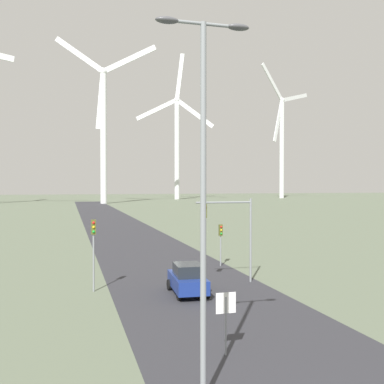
{
  "coord_description": "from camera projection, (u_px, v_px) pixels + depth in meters",
  "views": [
    {
      "loc": [
        -7.41,
        -8.63,
        6.54
      ],
      "look_at": [
        0.0,
        18.15,
        6.08
      ],
      "focal_mm": 42.0,
      "sensor_mm": 36.0,
      "label": 1
    }
  ],
  "objects": [
    {
      "name": "road_surface",
      "position": [
        129.0,
        236.0,
        56.65
      ],
      "size": [
        10.0,
        240.0,
        0.01
      ],
      "color": "#2D2D33",
      "rests_on": "ground"
    },
    {
      "name": "traffic_light_post_near_right",
      "position": [
        221.0,
        235.0,
        35.93
      ],
      "size": [
        0.28,
        0.34,
        3.34
      ],
      "color": "gray",
      "rests_on": "ground"
    },
    {
      "name": "wind_turbine_right",
      "position": [
        177.0,
        137.0,
        199.69
      ],
      "size": [
        31.97,
        17.32,
        64.62
      ],
      "color": "silver",
      "rests_on": "ground"
    },
    {
      "name": "streetlamp",
      "position": [
        203.0,
        170.0,
        13.34
      ],
      "size": [
        2.9,
        0.32,
        11.4
      ],
      "color": "gray",
      "rests_on": "ground"
    },
    {
      "name": "traffic_light_mast_overhead",
      "position": [
        232.0,
        223.0,
        29.7
      ],
      "size": [
        3.89,
        0.35,
        5.62
      ],
      "color": "gray",
      "rests_on": "ground"
    },
    {
      "name": "wind_turbine_far_right",
      "position": [
        282.0,
        137.0,
        217.5
      ],
      "size": [
        32.56,
        16.3,
        63.08
      ],
      "color": "silver",
      "rests_on": "ground"
    },
    {
      "name": "wind_turbine_center",
      "position": [
        104.0,
        122.0,
        154.0
      ],
      "size": [
        33.65,
        10.21,
        57.38
      ],
      "color": "silver",
      "rests_on": "ground"
    },
    {
      "name": "traffic_light_post_near_left",
      "position": [
        94.0,
        239.0,
        27.34
      ],
      "size": [
        0.28,
        0.34,
        4.4
      ],
      "color": "gray",
      "rests_on": "ground"
    },
    {
      "name": "stop_sign_near",
      "position": [
        226.0,
        311.0,
        17.15
      ],
      "size": [
        0.81,
        0.07,
        2.41
      ],
      "color": "gray",
      "rests_on": "ground"
    },
    {
      "name": "car_approaching",
      "position": [
        188.0,
        279.0,
        26.72
      ],
      "size": [
        2.07,
        4.21,
        1.83
      ],
      "color": "navy",
      "rests_on": "ground"
    }
  ]
}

